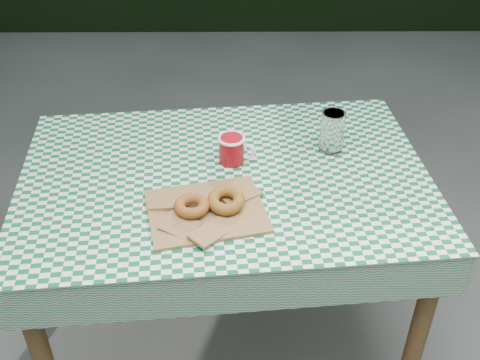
# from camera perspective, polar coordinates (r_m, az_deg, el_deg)

# --- Properties ---
(ground) EXTENTS (60.00, 60.00, 0.00)m
(ground) POSITION_cam_1_polar(r_m,az_deg,el_deg) (2.49, -2.68, -11.47)
(ground) COLOR #494945
(ground) RESTS_ON ground
(table) EXTENTS (1.35, 0.97, 0.75)m
(table) POSITION_cam_1_polar(r_m,az_deg,el_deg) (2.11, -1.32, -7.93)
(table) COLOR brown
(table) RESTS_ON ground
(tablecloth) EXTENTS (1.37, 0.99, 0.01)m
(tablecloth) POSITION_cam_1_polar(r_m,az_deg,el_deg) (1.86, -1.48, 0.40)
(tablecloth) COLOR #0E5A2D
(tablecloth) RESTS_ON table
(paper_bag) EXTENTS (0.39, 0.34, 0.02)m
(paper_bag) POSITION_cam_1_polar(r_m,az_deg,el_deg) (1.71, -3.30, -2.96)
(paper_bag) COLOR #9C7144
(paper_bag) RESTS_ON tablecloth
(bagel_front) EXTENTS (0.12, 0.12, 0.03)m
(bagel_front) POSITION_cam_1_polar(r_m,az_deg,el_deg) (1.69, -4.74, -2.53)
(bagel_front) COLOR #8B5B1C
(bagel_front) RESTS_ON paper_bag
(bagel_back) EXTENTS (0.11, 0.11, 0.03)m
(bagel_back) POSITION_cam_1_polar(r_m,az_deg,el_deg) (1.70, -1.36, -1.98)
(bagel_back) COLOR brown
(bagel_back) RESTS_ON paper_bag
(coffee_mug) EXTENTS (0.20, 0.20, 0.09)m
(coffee_mug) POSITION_cam_1_polar(r_m,az_deg,el_deg) (1.90, -0.82, 2.99)
(coffee_mug) COLOR maroon
(coffee_mug) RESTS_ON tablecloth
(drinking_glass) EXTENTS (0.10, 0.10, 0.14)m
(drinking_glass) POSITION_cam_1_polar(r_m,az_deg,el_deg) (1.97, 8.97, 4.67)
(drinking_glass) COLOR white
(drinking_glass) RESTS_ON tablecloth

